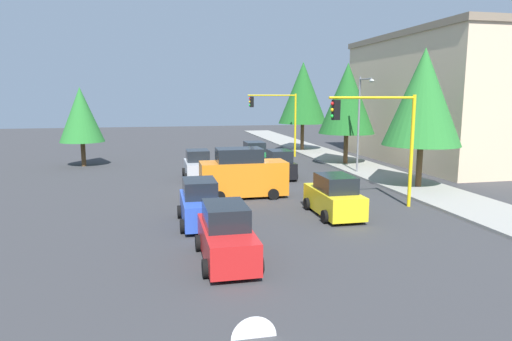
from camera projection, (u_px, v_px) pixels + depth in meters
The scene contains 18 objects.
ground_plane at pixel (244, 190), 27.71m from camera, with size 120.00×120.00×0.00m, color #353538.
sidewalk_kerb at pixel (367, 170), 34.72m from camera, with size 80.00×4.00×0.15m, color gray.
lane_arrow_near at pixel (222, 258), 15.98m from camera, with size 2.40×1.10×1.10m.
apartment_block at pixel (441, 99), 38.41m from camera, with size 18.20×9.30×10.75m.
traffic_signal_far_left at pixel (277, 113), 41.74m from camera, with size 0.36×4.59×5.84m.
traffic_signal_near_left at pixel (380, 129), 22.46m from camera, with size 0.36×4.59×5.70m.
street_lamp_curbside at pixel (361, 114), 32.41m from camera, with size 2.15×0.28×7.00m.
tree_roadside_near at pixel (423, 97), 27.08m from camera, with size 4.62×4.62×8.46m.
tree_roadside_far at pixel (303, 93), 46.10m from camera, with size 4.92×4.92×9.03m.
tree_opposite_side at pixel (81, 115), 36.32m from camera, with size 3.49×3.49×6.35m.
tree_roadside_mid at pixel (347, 99), 36.64m from camera, with size 4.51×4.51×8.26m.
delivery_van_orange at pixel (243, 175), 25.48m from camera, with size 2.22×4.80×2.77m.
car_yellow at pixel (334, 197), 21.59m from camera, with size 4.05×1.99×1.98m.
car_black at pixel (279, 165), 31.45m from camera, with size 3.65×1.95×1.98m.
car_red at pixel (226, 236), 15.59m from camera, with size 4.14×1.93×1.98m.
car_silver at pixel (198, 166), 31.25m from camera, with size 3.65×2.02×1.98m.
car_green at pixel (254, 155), 37.12m from camera, with size 3.91×2.00×1.98m.
car_blue at pixel (200, 204), 20.15m from camera, with size 3.92×1.92×1.98m.
Camera 1 is at (26.70, -5.05, 5.63)m, focal length 31.93 mm.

